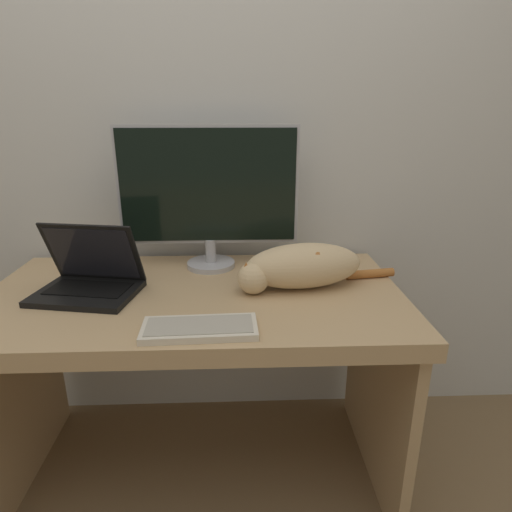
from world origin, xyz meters
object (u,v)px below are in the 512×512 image
Objects in this scene: external_keyboard at (200,328)px; cat at (301,266)px; monitor at (208,193)px; laptop at (89,280)px.

external_keyboard is 0.46m from cat.
cat is at bearing -34.37° from monitor.
external_keyboard is at bearing -145.45° from cat.
external_keyboard is at bearing -25.34° from laptop.
cat reaches higher than external_keyboard.
external_keyboard is (-0.00, -0.53, -0.28)m from monitor.
monitor reaches higher than external_keyboard.
monitor is at bearing 42.61° from laptop.
laptop reaches higher than cat.
monitor is 1.88× the size of laptop.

